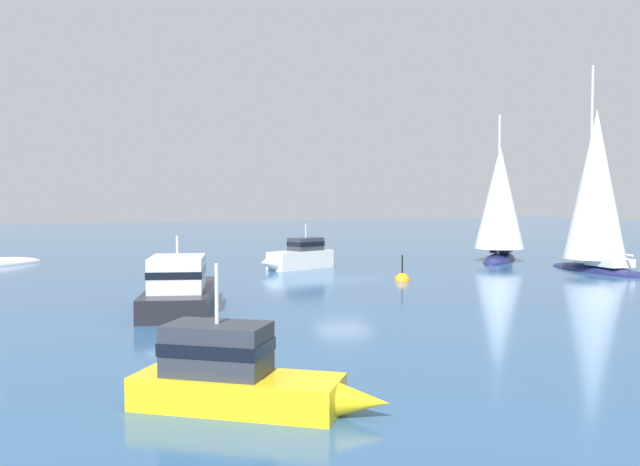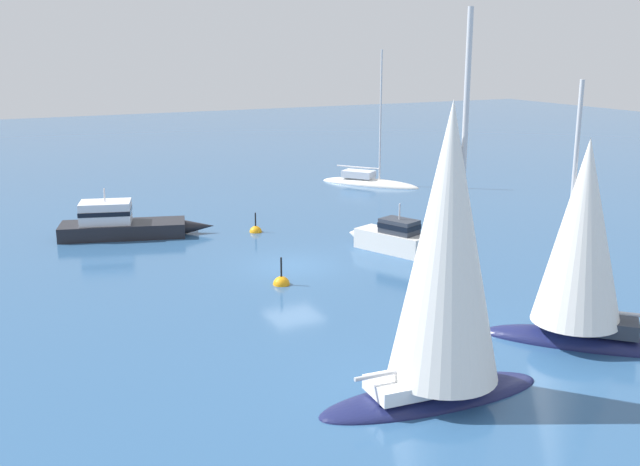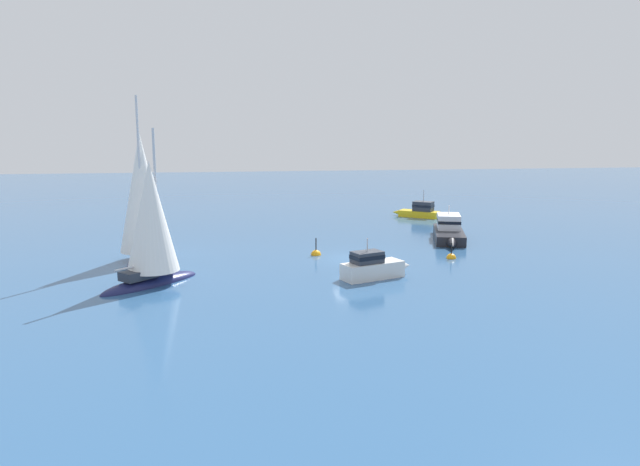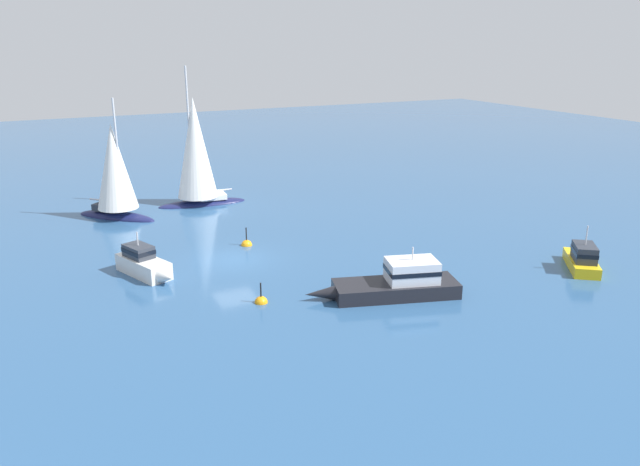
# 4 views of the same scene
# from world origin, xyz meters

# --- Properties ---
(ground_plane) EXTENTS (160.00, 160.00, 0.00)m
(ground_plane) POSITION_xyz_m (0.00, 0.00, 0.00)
(ground_plane) COLOR #2D5684
(yacht) EXTENTS (7.23, 3.41, 11.31)m
(yacht) POSITION_xyz_m (1.67, 14.03, 4.07)
(yacht) COLOR #191E4C
(yacht) RESTS_ON ground
(powerboat) EXTENTS (8.15, 3.94, 2.64)m
(powerboat) POSITION_xyz_m (5.96, -9.01, 0.73)
(powerboat) COLOR black
(powerboat) RESTS_ON ground
(sloop) EXTENTS (5.78, 5.86, 9.40)m
(sloop) POSITION_xyz_m (-4.87, 12.73, 3.28)
(sloop) COLOR #191E4C
(sloop) RESTS_ON ground
(motor_cruiser_1) EXTENTS (2.80, 4.80, 2.47)m
(motor_cruiser_1) POSITION_xyz_m (-5.37, -0.28, 0.69)
(motor_cruiser_1) COLOR silver
(motor_cruiser_1) RESTS_ON ground
(yacht_1) EXTENTS (5.93, 7.13, 10.04)m
(yacht_1) POSITION_xyz_m (-13.48, -16.42, 0.13)
(yacht_1) COLOR silver
(yacht_1) RESTS_ON ground
(channel_buoy) EXTENTS (0.72, 0.72, 1.57)m
(channel_buoy) POSITION_xyz_m (1.62, 2.33, 0.01)
(channel_buoy) COLOR orange
(channel_buoy) RESTS_ON ground
(mooring_buoy) EXTENTS (0.68, 0.68, 1.42)m
(mooring_buoy) POSITION_xyz_m (-0.80, -6.75, 0.01)
(mooring_buoy) COLOR orange
(mooring_buoy) RESTS_ON ground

